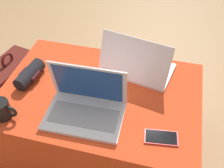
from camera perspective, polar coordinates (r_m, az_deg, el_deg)
ground_plane at (r=1.67m, az=-2.11°, el=-12.37°), size 14.00×14.00×0.00m
ottoman at (r=1.49m, az=-2.34°, el=-7.66°), size 1.00×0.68×0.45m
laptop_near at (r=1.20m, az=-5.75°, el=-4.55°), size 0.36×0.24×0.24m
laptop_far at (r=1.40m, az=5.38°, el=4.07°), size 0.40×0.30×0.23m
cell_phone at (r=1.16m, az=10.64°, el=-11.36°), size 0.15×0.09×0.01m
backpack at (r=1.81m, az=-20.20°, el=-0.60°), size 0.27×0.34×0.47m
wrist_brace at (r=1.42m, az=-17.56°, el=1.94°), size 0.10×0.19×0.07m
coffee_mug at (r=1.28m, az=-22.75°, el=-5.20°), size 0.12×0.08×0.09m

